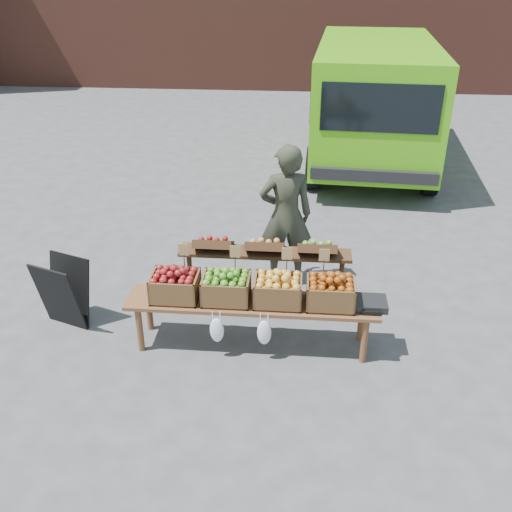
# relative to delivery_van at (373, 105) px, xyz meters

# --- Properties ---
(ground) EXTENTS (80.00, 80.00, 0.00)m
(ground) POSITION_rel_delivery_van_xyz_m (-1.74, -6.30, -1.18)
(ground) COLOR #4A4A4D
(delivery_van) EXTENTS (2.77, 5.43, 2.36)m
(delivery_van) POSITION_rel_delivery_van_xyz_m (0.00, 0.00, 0.00)
(delivery_van) COLOR #52B511
(delivery_van) RESTS_ON ground
(vendor) EXTENTS (0.75, 0.56, 1.86)m
(vendor) POSITION_rel_delivery_van_xyz_m (-1.54, -4.99, -0.25)
(vendor) COLOR #2D3023
(vendor) RESTS_ON ground
(chalkboard_sign) EXTENTS (0.63, 0.48, 0.84)m
(chalkboard_sign) POSITION_rel_delivery_van_xyz_m (-4.02, -6.24, -0.76)
(chalkboard_sign) COLOR black
(chalkboard_sign) RESTS_ON ground
(back_table) EXTENTS (2.10, 0.44, 1.04)m
(back_table) POSITION_rel_delivery_van_xyz_m (-1.75, -5.73, -0.66)
(back_table) COLOR #3F2615
(back_table) RESTS_ON ground
(display_bench) EXTENTS (2.70, 0.56, 0.57)m
(display_bench) POSITION_rel_delivery_van_xyz_m (-1.83, -6.45, -0.90)
(display_bench) COLOR brown
(display_bench) RESTS_ON ground
(crate_golden_apples) EXTENTS (0.50, 0.40, 0.28)m
(crate_golden_apples) POSITION_rel_delivery_van_xyz_m (-2.66, -6.45, -0.47)
(crate_golden_apples) COLOR maroon
(crate_golden_apples) RESTS_ON display_bench
(crate_russet_pears) EXTENTS (0.50, 0.40, 0.28)m
(crate_russet_pears) POSITION_rel_delivery_van_xyz_m (-2.11, -6.45, -0.47)
(crate_russet_pears) COLOR #307D18
(crate_russet_pears) RESTS_ON display_bench
(crate_red_apples) EXTENTS (0.50, 0.40, 0.28)m
(crate_red_apples) POSITION_rel_delivery_van_xyz_m (-1.56, -6.45, -0.47)
(crate_red_apples) COLOR gold
(crate_red_apples) RESTS_ON display_bench
(crate_green_apples) EXTENTS (0.50, 0.40, 0.28)m
(crate_green_apples) POSITION_rel_delivery_van_xyz_m (-1.01, -6.45, -0.47)
(crate_green_apples) COLOR #944312
(crate_green_apples) RESTS_ON display_bench
(weighing_scale) EXTENTS (0.34, 0.30, 0.08)m
(weighing_scale) POSITION_rel_delivery_van_xyz_m (-0.58, -6.45, -0.57)
(weighing_scale) COLOR black
(weighing_scale) RESTS_ON display_bench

